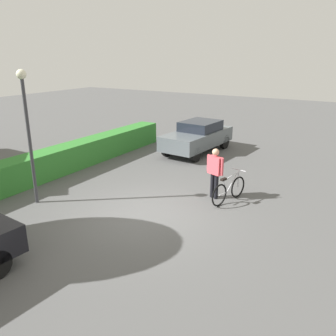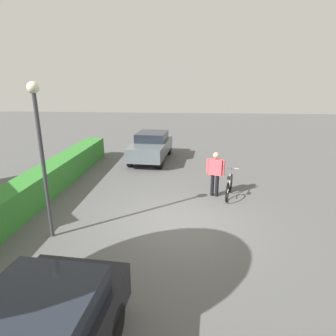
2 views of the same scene
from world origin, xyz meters
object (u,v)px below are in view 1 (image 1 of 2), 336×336
parked_car_far (198,136)px  street_lamp (27,119)px  person_rider (215,170)px  bicycle (229,190)px

parked_car_far → street_lamp: 8.29m
parked_car_far → person_rider: size_ratio=2.53×
parked_car_far → street_lamp: street_lamp is taller
parked_car_far → street_lamp: size_ratio=1.03×
parked_car_far → bicycle: bearing=-144.0°
parked_car_far → bicycle: 5.91m
bicycle → person_rider: (0.04, 0.52, 0.57)m
street_lamp → bicycle: bearing=-58.3°
parked_car_far → person_rider: person_rider is taller
bicycle → person_rider: size_ratio=1.00×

